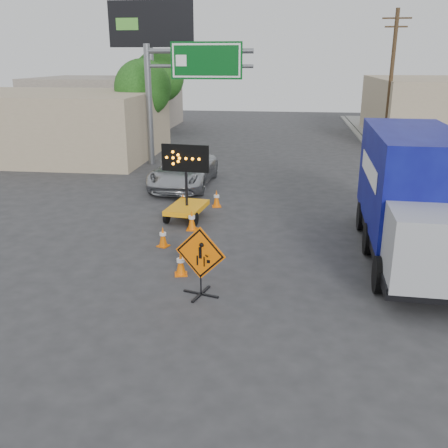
% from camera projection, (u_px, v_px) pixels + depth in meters
% --- Properties ---
extents(ground, '(100.00, 100.00, 0.00)m').
position_uv_depth(ground, '(215.00, 318.00, 12.17)').
color(ground, '#2D2D30').
rests_on(ground, ground).
extents(curb_right, '(0.40, 60.00, 0.12)m').
position_uv_depth(curb_right, '(398.00, 181.00, 25.38)').
color(curb_right, gray).
rests_on(curb_right, ground).
extents(sidewalk_right, '(4.00, 60.00, 0.15)m').
position_uv_depth(sidewalk_right, '(445.00, 183.00, 25.10)').
color(sidewalk_right, gray).
rests_on(sidewalk_right, ground).
extents(storefront_left_near, '(14.00, 10.00, 4.00)m').
position_uv_depth(storefront_left_near, '(45.00, 124.00, 32.07)').
color(storefront_left_near, tan).
rests_on(storefront_left_near, ground).
extents(storefront_left_far, '(12.00, 10.00, 4.40)m').
position_uv_depth(storefront_left_far, '(107.00, 102.00, 45.30)').
color(storefront_left_far, '#A09485').
rests_on(storefront_left_far, ground).
extents(building_right_far, '(10.00, 14.00, 4.60)m').
position_uv_depth(building_right_far, '(440.00, 109.00, 38.08)').
color(building_right_far, tan).
rests_on(building_right_far, ground).
extents(highway_gantry, '(6.18, 0.38, 6.90)m').
position_uv_depth(highway_gantry, '(183.00, 76.00, 28.01)').
color(highway_gantry, slate).
rests_on(highway_gantry, ground).
extents(billboard, '(6.10, 0.54, 9.85)m').
position_uv_depth(billboard, '(151.00, 38.00, 35.21)').
color(billboard, slate).
rests_on(billboard, ground).
extents(utility_pole_far, '(1.80, 0.26, 9.00)m').
position_uv_depth(utility_pole_far, '(391.00, 80.00, 32.29)').
color(utility_pole_far, '#47361E').
rests_on(utility_pole_far, ground).
extents(tree_left_near, '(3.71, 3.71, 6.03)m').
position_uv_depth(tree_left_near, '(143.00, 88.00, 32.54)').
color(tree_left_near, '#47361E').
rests_on(tree_left_near, ground).
extents(tree_left_far, '(4.10, 4.10, 6.66)m').
position_uv_depth(tree_left_far, '(159.00, 77.00, 40.05)').
color(tree_left_far, '#47361E').
rests_on(tree_left_far, ground).
extents(construction_sign, '(1.40, 1.00, 1.92)m').
position_uv_depth(construction_sign, '(200.00, 260.00, 13.05)').
color(construction_sign, black).
rests_on(construction_sign, ground).
extents(arrow_board, '(1.86, 2.22, 2.95)m').
position_uv_depth(arrow_board, '(187.00, 203.00, 19.47)').
color(arrow_board, '#FC9E0E').
rests_on(arrow_board, ground).
extents(pickup_truck, '(2.73, 5.75, 1.58)m').
position_uv_depth(pickup_truck, '(184.00, 171.00, 24.43)').
color(pickup_truck, '#ACAFB3').
rests_on(pickup_truck, ground).
extents(box_truck, '(2.90, 8.35, 3.92)m').
position_uv_depth(box_truck, '(412.00, 203.00, 15.41)').
color(box_truck, black).
rests_on(box_truck, ground).
extents(cone_a, '(0.44, 0.44, 0.72)m').
position_uv_depth(cone_a, '(181.00, 263.00, 14.49)').
color(cone_a, '#F66705').
rests_on(cone_a, ground).
extents(cone_b, '(0.46, 0.46, 0.69)m').
position_uv_depth(cone_b, '(163.00, 237.00, 16.70)').
color(cone_b, '#F66705').
rests_on(cone_b, ground).
extents(cone_c, '(0.40, 0.40, 0.76)m').
position_uv_depth(cone_c, '(192.00, 220.00, 18.31)').
color(cone_c, '#F66705').
rests_on(cone_c, ground).
extents(cone_d, '(0.38, 0.38, 0.74)m').
position_uv_depth(cone_d, '(183.00, 202.00, 20.58)').
color(cone_d, '#F66705').
rests_on(cone_d, ground).
extents(cone_e, '(0.45, 0.45, 0.73)m').
position_uv_depth(cone_e, '(217.00, 198.00, 21.18)').
color(cone_e, '#F66705').
rests_on(cone_e, ground).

